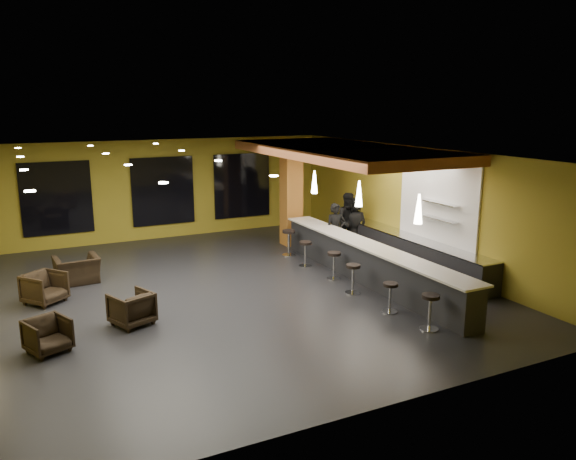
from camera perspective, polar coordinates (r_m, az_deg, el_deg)
name	(u,v)px	position (r m, az deg, el deg)	size (l,w,h in m)	color
floor	(227,292)	(14.73, -6.17, -6.28)	(12.00, 13.00, 0.10)	black
ceiling	(224,153)	(13.98, -6.52, 7.80)	(12.00, 13.00, 0.10)	black
wall_back	(162,189)	(20.44, -12.66, 4.06)	(12.00, 0.10, 3.50)	olive
wall_front	(376,307)	(8.61, 8.91, -7.76)	(12.00, 0.10, 3.50)	olive
wall_right	(417,205)	(17.22, 12.95, 2.45)	(0.10, 13.00, 3.50)	olive
wood_soffit	(342,151)	(16.64, 5.48, 7.96)	(3.60, 8.00, 0.28)	#AE5D32
window_left	(57,198)	(19.82, -22.45, 2.99)	(2.20, 0.06, 2.40)	black
window_center	(163,191)	(20.34, -12.58, 3.88)	(2.20, 0.06, 2.40)	black
window_right	(242,186)	(21.23, -4.68, 4.52)	(2.20, 0.06, 2.40)	black
tile_backsplash	(437,203)	(16.37, 14.94, 2.70)	(0.06, 3.20, 2.40)	white
bar_counter	(367,264)	(15.31, 8.06, -3.43)	(0.60, 8.00, 1.00)	black
bar_top	(368,245)	(15.18, 8.12, -1.53)	(0.78, 8.10, 0.05)	beige
prep_counter	(415,253)	(16.88, 12.73, -2.34)	(0.70, 6.00, 0.86)	black
prep_top	(415,238)	(16.77, 12.81, -0.84)	(0.72, 6.00, 0.03)	silver
wall_shelf_lower	(437,218)	(16.20, 14.95, 1.16)	(0.30, 1.50, 0.03)	silver
wall_shelf_upper	(438,202)	(16.12, 15.04, 2.73)	(0.30, 1.50, 0.03)	silver
column	(291,194)	(18.92, 0.34, 3.69)	(0.60, 0.60, 3.50)	#985C22
pendant_0	(419,209)	(13.33, 13.13, 2.10)	(0.20, 0.20, 0.70)	white
pendant_1	(359,194)	(15.31, 7.22, 3.69)	(0.20, 0.20, 0.70)	white
pendant_2	(314,182)	(17.43, 2.70, 4.89)	(0.20, 0.20, 0.70)	white
staff_a	(336,231)	(17.52, 4.87, -0.07)	(0.63, 0.41, 1.72)	black
staff_b	(349,222)	(18.48, 6.24, 0.86)	(0.92, 0.72, 1.89)	black
staff_c	(354,223)	(18.62, 6.75, 0.67)	(0.84, 0.55, 1.72)	black
armchair_a	(48,335)	(12.02, -23.22, -9.81)	(0.73, 0.75, 0.68)	black
armchair_b	(132,308)	(12.81, -15.60, -7.67)	(0.79, 0.82, 0.74)	black
armchair_c	(45,288)	(14.83, -23.49, -5.42)	(0.82, 0.84, 0.76)	black
armchair_d	(77,270)	(16.15, -20.65, -3.80)	(1.12, 0.97, 0.73)	black
bar_stool_0	(430,307)	(12.40, 14.25, -7.62)	(0.40, 0.40, 0.79)	silver
bar_stool_1	(390,294)	(13.21, 10.34, -6.38)	(0.36, 0.36, 0.71)	silver
bar_stool_2	(353,275)	(14.35, 6.62, -4.56)	(0.39, 0.39, 0.76)	silver
bar_stool_3	(334,262)	(15.43, 4.70, -3.26)	(0.39, 0.39, 0.76)	silver
bar_stool_4	(305,251)	(16.59, 1.78, -2.10)	(0.38, 0.38, 0.76)	silver
bar_stool_5	(289,239)	(17.73, 0.07, -0.95)	(0.42, 0.42, 0.83)	silver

